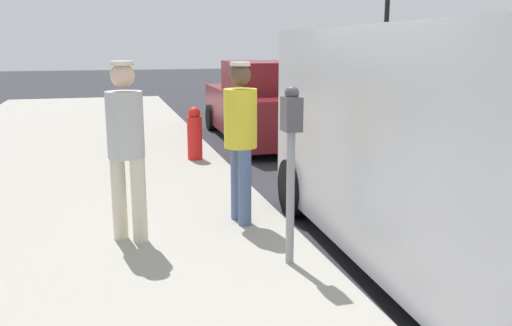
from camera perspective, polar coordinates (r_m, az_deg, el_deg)
name	(u,v)px	position (r m, az deg, el deg)	size (l,w,h in m)	color
ground_plane	(446,276)	(5.14, 19.42, -11.19)	(80.00, 80.00, 0.00)	#2D2D33
sidewalk_slab	(17,322)	(4.34, -23.90, -15.03)	(5.00, 32.00, 0.15)	#9E998E
parking_meter_near	(291,145)	(4.47, 3.72, 1.86)	(0.14, 0.18, 1.52)	gray
pedestrian_in_gray	(126,140)	(5.16, -13.54, 2.33)	(0.34, 0.34, 1.70)	beige
pedestrian_in_yellow	(241,133)	(5.56, -1.64, 3.21)	(0.34, 0.36, 1.67)	#4C608C
parked_van	(479,148)	(4.83, 22.45, 1.43)	(2.29, 5.27, 2.15)	#BCBCC1
parked_sedan_behind	(267,105)	(11.30, 1.17, 6.11)	(1.98, 4.42, 1.65)	maroon
fire_hydrant	(195,134)	(8.84, -6.48, 3.07)	(0.24, 0.24, 0.86)	red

